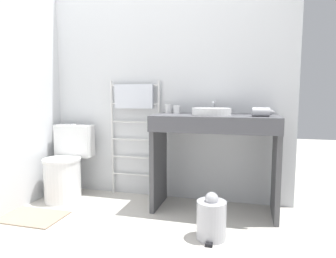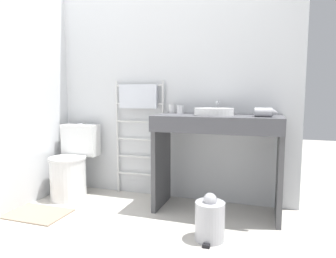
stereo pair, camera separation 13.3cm
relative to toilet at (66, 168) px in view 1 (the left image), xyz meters
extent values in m
cube|color=silver|center=(0.90, 0.37, 0.93)|extent=(2.55, 0.12, 2.48)
cube|color=silver|center=(-0.32, -0.32, 0.93)|extent=(0.12, 1.91, 2.48)
cylinder|color=white|center=(0.00, -0.07, -0.11)|extent=(0.35, 0.35, 0.40)
cylinder|color=white|center=(0.00, -0.07, 0.10)|extent=(0.36, 0.36, 0.02)
cube|color=white|center=(0.00, 0.17, 0.25)|extent=(0.39, 0.16, 0.33)
cylinder|color=silver|center=(0.00, 0.17, 0.42)|extent=(0.05, 0.05, 0.01)
cylinder|color=silver|center=(0.38, 0.28, 0.28)|extent=(0.02, 0.02, 1.18)
cylinder|color=silver|center=(0.89, 0.28, 0.28)|extent=(0.02, 0.02, 1.18)
cylinder|color=silver|center=(0.63, 0.28, -0.10)|extent=(0.51, 0.02, 0.02)
cylinder|color=silver|center=(0.63, 0.28, 0.09)|extent=(0.51, 0.02, 0.02)
cylinder|color=silver|center=(0.63, 0.28, 0.27)|extent=(0.51, 0.02, 0.02)
cylinder|color=silver|center=(0.63, 0.28, 0.45)|extent=(0.51, 0.02, 0.02)
cylinder|color=silver|center=(0.63, 0.28, 0.64)|extent=(0.51, 0.02, 0.02)
cylinder|color=silver|center=(0.63, 0.28, 0.82)|extent=(0.51, 0.02, 0.02)
cube|color=silver|center=(0.63, 0.25, 0.71)|extent=(0.40, 0.04, 0.24)
cube|color=#4C4C51|center=(1.47, 0.06, 0.53)|extent=(1.08, 0.51, 0.03)
cube|color=#4C4C51|center=(1.47, -0.19, 0.47)|extent=(1.08, 0.02, 0.10)
cube|color=#4C4C4F|center=(0.95, 0.06, 0.10)|extent=(0.04, 0.44, 0.83)
cube|color=#4C4C4F|center=(1.98, 0.06, 0.10)|extent=(0.04, 0.44, 0.83)
cylinder|color=white|center=(1.43, 0.05, 0.58)|extent=(0.34, 0.34, 0.06)
cylinder|color=silver|center=(1.43, 0.05, 0.61)|extent=(0.28, 0.28, 0.01)
cylinder|color=silver|center=(1.43, 0.25, 0.61)|extent=(0.02, 0.02, 0.12)
cylinder|color=silver|center=(1.43, 0.20, 0.66)|extent=(0.02, 0.09, 0.02)
cylinder|color=white|center=(1.00, 0.24, 0.59)|extent=(0.06, 0.06, 0.08)
cylinder|color=white|center=(1.09, 0.21, 0.59)|extent=(0.06, 0.06, 0.08)
cylinder|color=#B7B7BC|center=(1.84, -0.04, 0.59)|extent=(0.13, 0.07, 0.07)
cone|color=#9C9CA0|center=(1.93, -0.04, 0.59)|extent=(0.05, 0.06, 0.06)
cube|color=#B7B7BC|center=(1.81, 0.04, 0.59)|extent=(0.04, 0.08, 0.05)
cylinder|color=#B7B7BC|center=(1.51, -0.48, -0.17)|extent=(0.21, 0.21, 0.28)
sphere|color=#B7B7BC|center=(1.51, -0.48, -0.01)|extent=(0.10, 0.10, 0.10)
cube|color=black|center=(1.51, -0.60, -0.30)|extent=(0.05, 0.04, 0.02)
cube|color=gray|center=(-0.02, -0.50, -0.30)|extent=(0.56, 0.36, 0.01)
camera|label=1|loc=(1.74, -2.56, 0.72)|focal=32.00mm
camera|label=2|loc=(1.86, -2.52, 0.72)|focal=32.00mm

